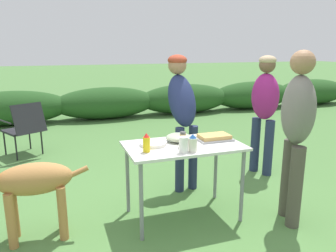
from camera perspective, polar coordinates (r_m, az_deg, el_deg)
ground_plane at (r=3.38m, az=2.60°, el=-15.35°), size 60.00×60.00×0.00m
shrub_hedge at (r=7.81m, az=-10.77°, el=3.96°), size 14.40×0.90×0.73m
folding_table at (r=3.12m, az=2.73°, el=-4.61°), size 1.10×0.64×0.74m
food_tray at (r=3.26m, az=8.06°, el=-1.99°), size 0.34×0.22×0.06m
plate_stack at (r=3.07m, az=-2.59°, el=-3.09°), size 0.26×0.26×0.03m
mixing_bowl at (r=3.19m, az=1.86°, el=-2.00°), size 0.25×0.25×0.08m
paper_cup_stack at (r=2.84m, az=2.71°, el=-3.28°), size 0.08×0.08×0.14m
spice_jar at (r=3.00m, az=2.60°, el=-2.37°), size 0.06×0.06×0.14m
mayo_bottle at (r=2.87m, az=4.33°, el=-3.04°), size 0.08×0.08×0.16m
mustard_bottle at (r=2.86m, az=-3.77°, el=-2.97°), size 0.06×0.06×0.17m
standing_person_in_dark_puffer at (r=3.74m, az=2.46°, el=3.59°), size 0.38×0.49×1.55m
standing_person_in_olive_jacket at (r=3.18m, az=21.54°, el=0.41°), size 0.40×0.47×1.61m
standing_person_in_gray_fleece at (r=4.36m, az=16.49°, el=3.86°), size 0.39×0.44×1.54m
dog at (r=3.03m, az=-23.28°, el=-9.19°), size 0.98×0.28×0.76m
camp_chair_green_behind_table at (r=5.41m, az=-23.68°, el=-0.06°), size 0.69×0.74×0.83m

